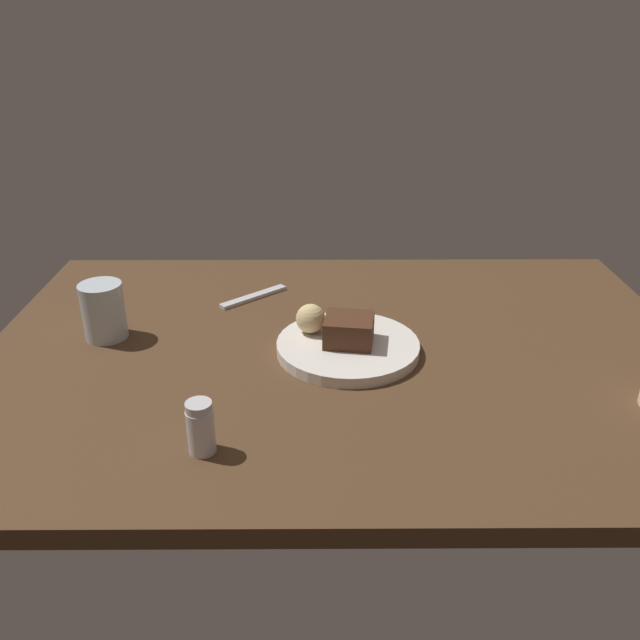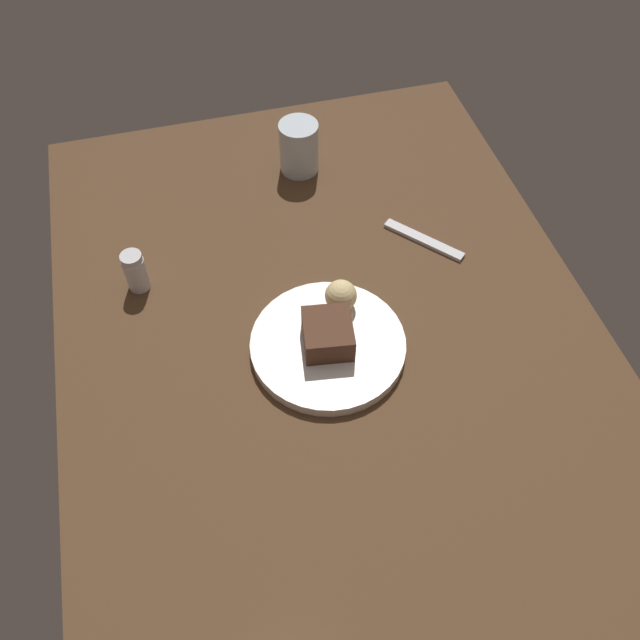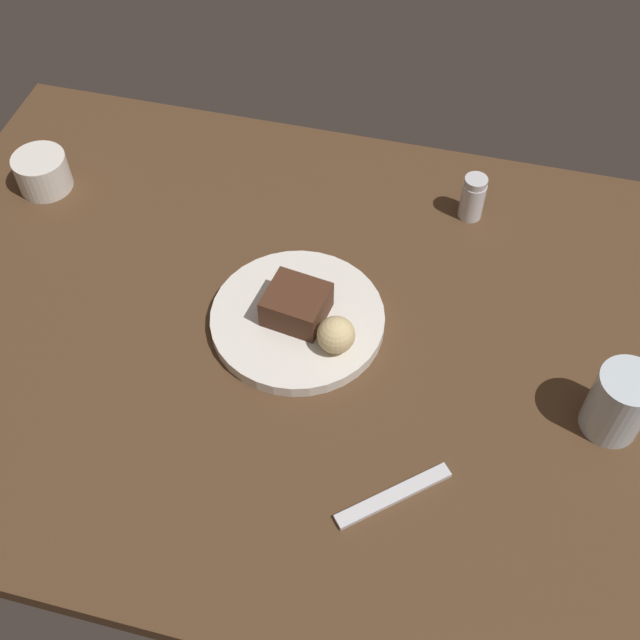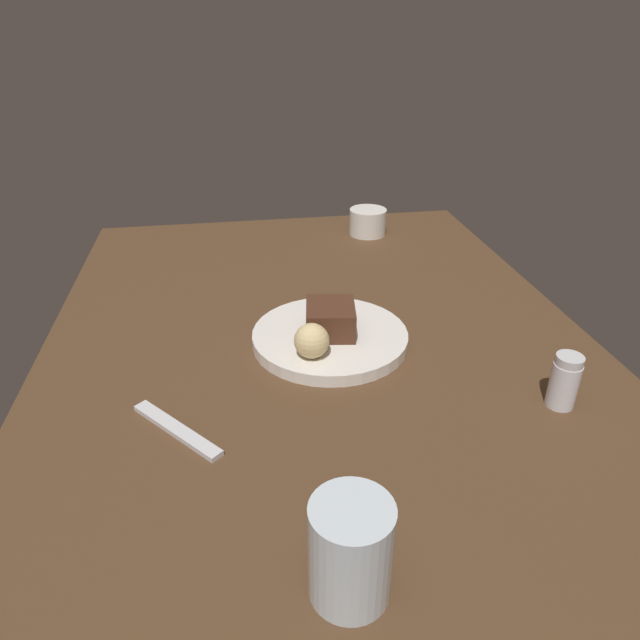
{
  "view_description": "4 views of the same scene",
  "coord_description": "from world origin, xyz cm",
  "views": [
    {
      "loc": [
        -4.08,
        -96.42,
        55.19
      ],
      "look_at": [
        -3.55,
        -0.95,
        8.71
      ],
      "focal_mm": 36.5,
      "sensor_mm": 36.0,
      "label": 1
    },
    {
      "loc": [
        56.69,
        -17.28,
        87.66
      ],
      "look_at": [
        -2.06,
        -1.78,
        6.45
      ],
      "focal_mm": 37.5,
      "sensor_mm": 36.0,
      "label": 2
    },
    {
      "loc": [
        -18.13,
        62.45,
        90.38
      ],
      "look_at": [
        -2.3,
        -0.47,
        6.03
      ],
      "focal_mm": 45.06,
      "sensor_mm": 36.0,
      "label": 3
    },
    {
      "loc": [
        -72.08,
        12.11,
        48.14
      ],
      "look_at": [
        3.62,
        -0.24,
        5.67
      ],
      "focal_mm": 31.79,
      "sensor_mm": 36.0,
      "label": 4
    }
  ],
  "objects": [
    {
      "name": "dessert_plate",
      "position": [
        1.08,
        -1.37,
        3.93
      ],
      "size": [
        23.7,
        23.7,
        1.86
      ],
      "primitive_type": "cylinder",
      "color": "white",
      "rests_on": "dining_table"
    },
    {
      "name": "salt_shaker",
      "position": [
        -18.92,
        -27.96,
        6.64
      ],
      "size": [
        3.6,
        3.6,
        7.39
      ],
      "color": "silver",
      "rests_on": "dining_table"
    },
    {
      "name": "chocolate_cake_slice",
      "position": [
        1.19,
        -1.43,
        7.1
      ],
      "size": [
        8.84,
        8.32,
        4.47
      ],
      "primitive_type": "cube",
      "rotation": [
        0.0,
        0.0,
        1.42
      ],
      "color": "#472819",
      "rests_on": "dessert_plate"
    },
    {
      "name": "dessert_spoon",
      "position": [
        -16.5,
        20.64,
        3.35
      ],
      "size": [
        12.49,
        11.21,
        0.7
      ],
      "primitive_type": "cube",
      "rotation": [
        0.0,
        0.0,
        3.86
      ],
      "color": "silver",
      "rests_on": "dining_table"
    },
    {
      "name": "bread_roll",
      "position": [
        -5.13,
        2.37,
        7.37
      ],
      "size": [
        5.01,
        5.01,
        5.01
      ],
      "primitive_type": "sphere",
      "color": "#DBC184",
      "rests_on": "dessert_plate"
    },
    {
      "name": "dining_table",
      "position": [
        0.0,
        0.0,
        1.5
      ],
      "size": [
        120.0,
        84.0,
        3.0
      ],
      "primitive_type": "cube",
      "color": "#4C331E",
      "rests_on": "ground"
    },
    {
      "name": "water_glass",
      "position": [
        -40.6,
        4.35,
        7.95
      ],
      "size": [
        7.29,
        7.29,
        9.89
      ],
      "primitive_type": "cylinder",
      "color": "silver",
      "rests_on": "dining_table"
    }
  ]
}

